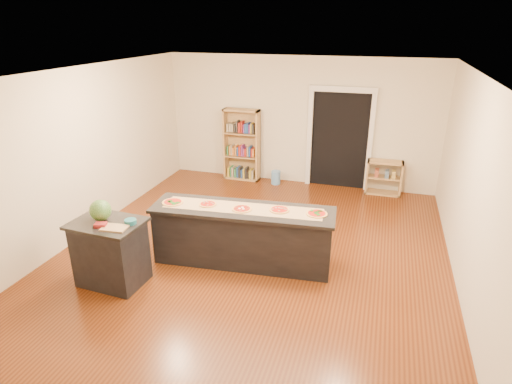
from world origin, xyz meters
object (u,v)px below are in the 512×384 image
(kitchen_island, at_px, (243,235))
(bookshelf, at_px, (242,145))
(side_counter, at_px, (111,252))
(watermelon, at_px, (100,210))
(low_shelf, at_px, (384,177))
(waste_bin, at_px, (276,177))

(kitchen_island, xyz_separation_m, bookshelf, (-1.21, 3.54, 0.37))
(bookshelf, bearing_deg, side_counter, -94.69)
(watermelon, bearing_deg, side_counter, -19.28)
(side_counter, height_order, low_shelf, side_counter)
(side_counter, xyz_separation_m, watermelon, (-0.10, 0.03, 0.61))
(kitchen_island, height_order, watermelon, watermelon)
(bookshelf, relative_size, waste_bin, 5.38)
(low_shelf, relative_size, waste_bin, 2.41)
(kitchen_island, xyz_separation_m, watermelon, (-1.68, -1.02, 0.64))
(side_counter, height_order, bookshelf, bookshelf)
(low_shelf, relative_size, watermelon, 2.52)
(side_counter, xyz_separation_m, waste_bin, (1.22, 4.49, -0.32))
(low_shelf, bearing_deg, bookshelf, 179.79)
(kitchen_island, xyz_separation_m, low_shelf, (1.98, 3.53, -0.08))
(bookshelf, distance_m, low_shelf, 3.22)
(bookshelf, distance_m, waste_bin, 1.08)
(side_counter, xyz_separation_m, low_shelf, (3.57, 4.58, -0.11))
(waste_bin, distance_m, watermelon, 4.74)
(waste_bin, bearing_deg, side_counter, -105.24)
(watermelon, bearing_deg, kitchen_island, 31.23)
(low_shelf, height_order, watermelon, watermelon)
(kitchen_island, distance_m, waste_bin, 3.47)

